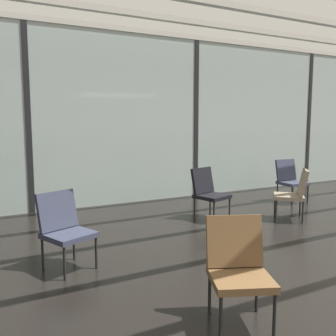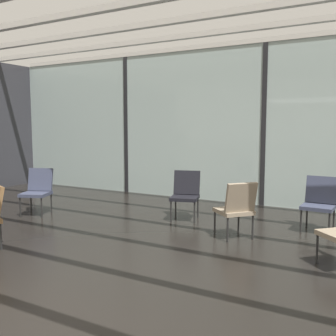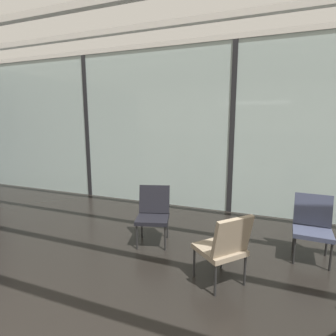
{
  "view_description": "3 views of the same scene",
  "coord_description": "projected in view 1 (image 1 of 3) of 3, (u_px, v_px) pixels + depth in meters",
  "views": [
    {
      "loc": [
        -4.45,
        -1.91,
        1.68
      ],
      "look_at": [
        -0.9,
        4.78,
        0.71
      ],
      "focal_mm": 40.21,
      "sensor_mm": 36.0,
      "label": 1
    },
    {
      "loc": [
        2.2,
        -2.87,
        1.69
      ],
      "look_at": [
        -0.89,
        2.66,
        1.0
      ],
      "focal_mm": 41.28,
      "sensor_mm": 36.0,
      "label": 2
    },
    {
      "loc": [
        0.77,
        -0.3,
        1.89
      ],
      "look_at": [
        -1.15,
        4.6,
        0.94
      ],
      "focal_mm": 28.67,
      "sensor_mm": 36.0,
      "label": 3
    }
  ],
  "objects": [
    {
      "name": "glass_curtain_wall",
      "position": [
        195.0,
        120.0,
        8.3
      ],
      "size": [
        14.0,
        0.08,
        3.38
      ],
      "primitive_type": "cube",
      "color": "#A3B7B2",
      "rests_on": "ground"
    },
    {
      "name": "window_mullion_0",
      "position": [
        28.0,
        119.0,
        6.67
      ],
      "size": [
        0.1,
        0.12,
        3.38
      ],
      "primitive_type": "cube",
      "color": "black",
      "rests_on": "ground"
    },
    {
      "name": "window_mullion_1",
      "position": [
        195.0,
        120.0,
        8.3
      ],
      "size": [
        0.1,
        0.12,
        3.38
      ],
      "primitive_type": "cube",
      "color": "black",
      "rests_on": "ground"
    },
    {
      "name": "window_mullion_2",
      "position": [
        308.0,
        120.0,
        9.92
      ],
      "size": [
        0.1,
        0.12,
        3.38
      ],
      "primitive_type": "cube",
      "color": "black",
      "rests_on": "ground"
    },
    {
      "name": "parked_airplane",
      "position": [
        132.0,
        112.0,
        14.12
      ],
      "size": [
        12.8,
        3.96,
        3.96
      ],
      "color": "silver",
      "rests_on": "ground"
    },
    {
      "name": "lounge_chair_0",
      "position": [
        290.0,
        178.0,
        7.73
      ],
      "size": [
        0.5,
        0.55,
        0.87
      ],
      "rotation": [
        0.0,
        0.0,
        6.24
      ],
      "color": "#33384C",
      "rests_on": "ground"
    },
    {
      "name": "lounge_chair_1",
      "position": [
        294.0,
        191.0,
        6.3
      ],
      "size": [
        0.71,
        0.71,
        0.87
      ],
      "rotation": [
        0.0,
        0.0,
        3.99
      ],
      "color": "#7F705B",
      "rests_on": "ground"
    },
    {
      "name": "lounge_chair_3",
      "position": [
        238.0,
        264.0,
        3.12
      ],
      "size": [
        0.65,
        0.67,
        0.87
      ],
      "rotation": [
        0.0,
        0.0,
        5.89
      ],
      "color": "brown",
      "rests_on": "ground"
    },
    {
      "name": "lounge_chair_4",
      "position": [
        64.0,
        226.0,
        4.25
      ],
      "size": [
        0.64,
        0.67,
        0.87
      ],
      "rotation": [
        0.0,
        0.0,
        0.38
      ],
      "color": "#33384C",
      "rests_on": "ground"
    },
    {
      "name": "lounge_chair_5",
      "position": [
        208.0,
        190.0,
        6.39
      ],
      "size": [
        0.61,
        0.64,
        0.87
      ],
      "rotation": [
        0.0,
        0.0,
        0.29
      ],
      "color": "black",
      "rests_on": "ground"
    }
  ]
}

